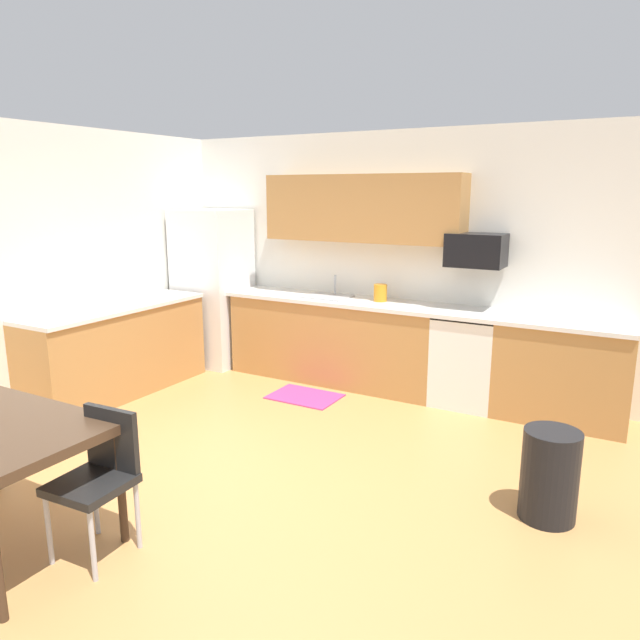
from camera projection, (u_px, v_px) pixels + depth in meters
ground_plane at (254, 475)px, 4.38m from camera, size 12.00×12.00×0.00m
wall_back at (395, 260)px, 6.35m from camera, size 5.80×0.10×2.70m
wall_left at (15, 273)px, 5.37m from camera, size 0.10×5.80×2.70m
cabinet_run_back at (334, 341)px, 6.51m from camera, size 2.39×0.60×0.90m
cabinet_run_back_right at (562, 373)px, 5.37m from camera, size 1.16×0.60×0.90m
cabinet_run_left at (117, 352)px, 6.07m from camera, size 0.60×2.00×0.90m
countertop_back at (381, 304)px, 6.14m from camera, size 4.80×0.64×0.04m
countertop_left at (114, 307)px, 5.97m from camera, size 0.64×2.00×0.04m
upper_cabinets_back at (362, 208)px, 6.18m from camera, size 2.20×0.34×0.70m
refrigerator at (213, 287)px, 7.12m from camera, size 0.76×0.70×1.87m
oven_range at (467, 359)px, 5.79m from camera, size 0.60×0.60×0.91m
microwave at (476, 250)px, 5.65m from camera, size 0.54×0.36×0.32m
sink_basin at (327, 302)px, 6.46m from camera, size 0.48×0.40×0.14m
sink_faucet at (335, 286)px, 6.58m from camera, size 0.02×0.02×0.24m
chair_near_table at (99, 471)px, 3.38m from camera, size 0.42×0.42×0.85m
trash_bin at (550, 475)px, 3.76m from camera, size 0.36×0.36×0.60m
floor_mat at (305, 396)px, 6.05m from camera, size 0.70×0.50×0.01m
kettle at (380, 294)px, 6.18m from camera, size 0.14×0.14×0.20m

